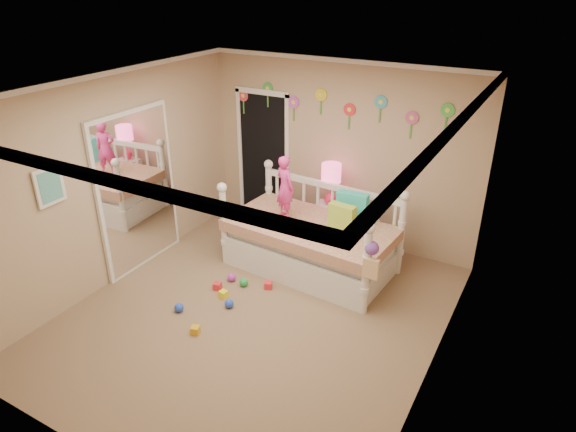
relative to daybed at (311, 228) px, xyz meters
The scene contains 18 objects.
floor 1.39m from the daybed, 93.53° to the right, with size 4.00×4.50×0.01m, color #7F684C.
ceiling 2.37m from the daybed, 93.53° to the right, with size 4.00×4.50×0.01m, color white.
back_wall 1.22m from the daybed, 94.43° to the left, with size 4.00×0.01×2.60m, color tan.
left_wall 2.53m from the daybed, 148.90° to the right, with size 0.01×4.50×2.60m, color tan.
right_wall 2.40m from the daybed, 33.10° to the right, with size 0.01×4.50×2.60m, color tan.
crown_molding 2.34m from the daybed, 93.53° to the right, with size 4.00×4.50×0.06m, color white, non-canonical shape.
daybed is the anchor object (origin of this frame).
pillow_turquoise 0.59m from the daybed, 35.35° to the left, with size 0.40×0.14×0.40m, color #25ACBA.
pillow_lime 0.47m from the daybed, ahead, with size 0.35×0.13×0.33m, color #A4C83D.
child 0.63m from the daybed, behind, with size 0.31×0.20×0.85m, color #E83495.
nightstand 0.77m from the daybed, 95.19° to the left, with size 0.38×0.29×0.63m, color white.
table_lamp 0.85m from the daybed, 95.19° to the left, with size 0.27×0.27×0.60m.
closet_doorway 1.71m from the daybed, 143.51° to the left, with size 0.90×0.04×2.07m, color black.
flower_decals 1.68m from the daybed, 99.64° to the left, with size 3.40×0.02×0.50m, color #B2668C, non-canonical shape.
mirror_closet 2.29m from the daybed, 154.92° to the right, with size 0.07×1.30×2.10m, color white.
wall_picture 3.12m from the daybed, 133.55° to the right, with size 0.05×0.34×0.42m, color white.
hanging_bag 1.22m from the daybed, 30.36° to the right, with size 0.20×0.16×0.36m, color beige, non-canonical shape.
toy_scatter 1.48m from the daybed, 114.21° to the right, with size 0.80×1.30×0.11m, color #996666, non-canonical shape.
Camera 1 is at (2.70, -4.03, 3.63)m, focal length 31.82 mm.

